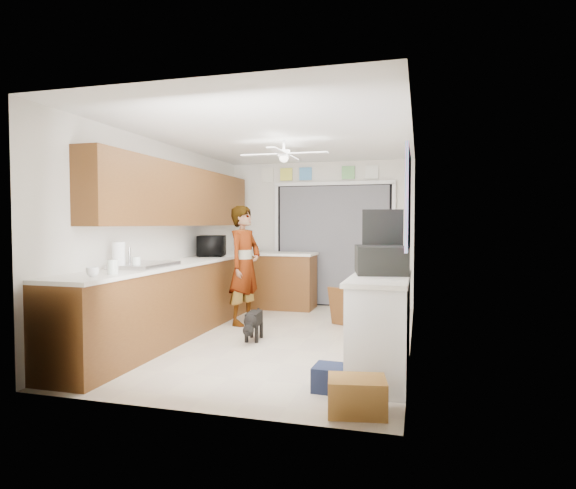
# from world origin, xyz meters

# --- Properties ---
(floor) EXTENTS (5.00, 5.00, 0.00)m
(floor) POSITION_xyz_m (0.00, 0.00, 0.00)
(floor) COLOR #BDAC98
(floor) RESTS_ON ground
(ceiling) EXTENTS (5.00, 5.00, 0.00)m
(ceiling) POSITION_xyz_m (0.00, 0.00, 2.50)
(ceiling) COLOR white
(ceiling) RESTS_ON ground
(wall_back) EXTENTS (3.20, 0.00, 3.20)m
(wall_back) POSITION_xyz_m (0.00, 2.50, 1.25)
(wall_back) COLOR silver
(wall_back) RESTS_ON ground
(wall_front) EXTENTS (3.20, 0.00, 3.20)m
(wall_front) POSITION_xyz_m (0.00, -2.50, 1.25)
(wall_front) COLOR silver
(wall_front) RESTS_ON ground
(wall_left) EXTENTS (0.00, 5.00, 5.00)m
(wall_left) POSITION_xyz_m (-1.60, 0.00, 1.25)
(wall_left) COLOR silver
(wall_left) RESTS_ON ground
(wall_right) EXTENTS (0.00, 5.00, 5.00)m
(wall_right) POSITION_xyz_m (1.60, 0.00, 1.25)
(wall_right) COLOR silver
(wall_right) RESTS_ON ground
(left_base_cabinets) EXTENTS (0.60, 4.80, 0.90)m
(left_base_cabinets) POSITION_xyz_m (-1.30, 0.00, 0.45)
(left_base_cabinets) COLOR brown
(left_base_cabinets) RESTS_ON floor
(left_countertop) EXTENTS (0.62, 4.80, 0.04)m
(left_countertop) POSITION_xyz_m (-1.29, 0.00, 0.92)
(left_countertop) COLOR white
(left_countertop) RESTS_ON left_base_cabinets
(upper_cabinets) EXTENTS (0.32, 4.00, 0.80)m
(upper_cabinets) POSITION_xyz_m (-1.44, 0.20, 1.80)
(upper_cabinets) COLOR brown
(upper_cabinets) RESTS_ON wall_left
(sink_basin) EXTENTS (0.50, 0.76, 0.06)m
(sink_basin) POSITION_xyz_m (-1.29, -1.00, 0.95)
(sink_basin) COLOR silver
(sink_basin) RESTS_ON left_countertop
(faucet) EXTENTS (0.03, 0.03, 0.22)m
(faucet) POSITION_xyz_m (-1.48, -1.00, 1.05)
(faucet) COLOR silver
(faucet) RESTS_ON left_countertop
(peninsula_base) EXTENTS (1.00, 0.60, 0.90)m
(peninsula_base) POSITION_xyz_m (-0.50, 2.00, 0.45)
(peninsula_base) COLOR brown
(peninsula_base) RESTS_ON floor
(peninsula_top) EXTENTS (1.04, 0.64, 0.04)m
(peninsula_top) POSITION_xyz_m (-0.50, 2.00, 0.92)
(peninsula_top) COLOR white
(peninsula_top) RESTS_ON peninsula_base
(back_opening_recess) EXTENTS (2.00, 0.06, 2.10)m
(back_opening_recess) POSITION_xyz_m (0.25, 2.47, 1.05)
(back_opening_recess) COLOR black
(back_opening_recess) RESTS_ON wall_back
(curtain_panel) EXTENTS (1.90, 0.03, 2.05)m
(curtain_panel) POSITION_xyz_m (0.25, 2.43, 1.05)
(curtain_panel) COLOR slate
(curtain_panel) RESTS_ON wall_back
(door_trim_left) EXTENTS (0.06, 0.04, 2.10)m
(door_trim_left) POSITION_xyz_m (-0.77, 2.44, 1.05)
(door_trim_left) COLOR white
(door_trim_left) RESTS_ON wall_back
(door_trim_right) EXTENTS (0.06, 0.04, 2.10)m
(door_trim_right) POSITION_xyz_m (1.27, 2.44, 1.05)
(door_trim_right) COLOR white
(door_trim_right) RESTS_ON wall_back
(door_trim_head) EXTENTS (2.10, 0.04, 0.06)m
(door_trim_head) POSITION_xyz_m (0.25, 2.44, 2.12)
(door_trim_head) COLOR white
(door_trim_head) RESTS_ON wall_back
(header_frame_0) EXTENTS (0.22, 0.02, 0.22)m
(header_frame_0) POSITION_xyz_m (-0.60, 2.47, 2.30)
(header_frame_0) COLOR #EAEB4E
(header_frame_0) RESTS_ON wall_back
(header_frame_1) EXTENTS (0.22, 0.02, 0.22)m
(header_frame_1) POSITION_xyz_m (-0.25, 2.47, 2.30)
(header_frame_1) COLOR #519AD9
(header_frame_1) RESTS_ON wall_back
(header_frame_3) EXTENTS (0.22, 0.02, 0.22)m
(header_frame_3) POSITION_xyz_m (0.50, 2.47, 2.30)
(header_frame_3) COLOR #73C06E
(header_frame_3) RESTS_ON wall_back
(header_frame_4) EXTENTS (0.22, 0.02, 0.22)m
(header_frame_4) POSITION_xyz_m (0.90, 2.47, 2.30)
(header_frame_4) COLOR white
(header_frame_4) RESTS_ON wall_back
(route66_sign) EXTENTS (0.22, 0.02, 0.26)m
(route66_sign) POSITION_xyz_m (-0.95, 2.47, 2.30)
(route66_sign) COLOR silver
(route66_sign) RESTS_ON wall_back
(right_counter_base) EXTENTS (0.50, 1.40, 0.90)m
(right_counter_base) POSITION_xyz_m (1.35, -1.20, 0.45)
(right_counter_base) COLOR white
(right_counter_base) RESTS_ON floor
(right_counter_top) EXTENTS (0.54, 1.44, 0.04)m
(right_counter_top) POSITION_xyz_m (1.34, -1.20, 0.92)
(right_counter_top) COLOR white
(right_counter_top) RESTS_ON right_counter_base
(abstract_painting) EXTENTS (0.03, 1.15, 0.95)m
(abstract_painting) POSITION_xyz_m (1.58, -1.00, 1.65)
(abstract_painting) COLOR #FC5DD9
(abstract_painting) RESTS_ON wall_right
(ceiling_fan) EXTENTS (1.14, 1.14, 0.24)m
(ceiling_fan) POSITION_xyz_m (0.00, 0.20, 2.32)
(ceiling_fan) COLOR white
(ceiling_fan) RESTS_ON ceiling
(microwave) EXTENTS (0.53, 0.64, 0.31)m
(microwave) POSITION_xyz_m (-1.32, 0.88, 1.09)
(microwave) COLOR black
(microwave) RESTS_ON left_countertop
(cup) EXTENTS (0.13, 0.13, 0.09)m
(cup) POSITION_xyz_m (-1.20, -2.00, 0.98)
(cup) COLOR white
(cup) RESTS_ON left_countertop
(jar_a) EXTENTS (0.13, 0.13, 0.14)m
(jar_a) POSITION_xyz_m (-1.16, -1.76, 1.01)
(jar_a) COLOR silver
(jar_a) RESTS_ON left_countertop
(jar_b) EXTENTS (0.11, 0.11, 0.13)m
(jar_b) POSITION_xyz_m (-1.24, -1.23, 1.01)
(jar_b) COLOR silver
(jar_b) RESTS_ON left_countertop
(paper_towel_roll) EXTENTS (0.17, 0.17, 0.29)m
(paper_towel_roll) POSITION_xyz_m (-1.40, -1.31, 1.09)
(paper_towel_roll) COLOR white
(paper_towel_roll) RESTS_ON left_countertop
(suitcase) EXTENTS (0.57, 0.70, 0.27)m
(suitcase) POSITION_xyz_m (1.32, -0.99, 1.07)
(suitcase) COLOR black
(suitcase) RESTS_ON right_counter_top
(suitcase_rim) EXTENTS (0.53, 0.65, 0.02)m
(suitcase_rim) POSITION_xyz_m (1.32, -0.99, 0.96)
(suitcase_rim) COLOR yellow
(suitcase_rim) RESTS_ON suitcase
(suitcase_lid) EXTENTS (0.42, 0.10, 0.50)m
(suitcase_lid) POSITION_xyz_m (1.32, -0.70, 1.32)
(suitcase_lid) COLOR black
(suitcase_lid) RESTS_ON suitcase
(cardboard_box) EXTENTS (0.48, 0.39, 0.27)m
(cardboard_box) POSITION_xyz_m (1.25, -2.20, 0.13)
(cardboard_box) COLOR #B68439
(cardboard_box) RESTS_ON floor
(navy_crate) EXTENTS (0.36, 0.30, 0.21)m
(navy_crate) POSITION_xyz_m (1.00, -1.75, 0.11)
(navy_crate) COLOR #141B33
(navy_crate) RESTS_ON floor
(cabinet_door_panel) EXTENTS (0.39, 0.28, 0.54)m
(cabinet_door_panel) POSITION_xyz_m (0.65, 0.83, 0.27)
(cabinet_door_panel) COLOR brown
(cabinet_door_panel) RESTS_ON floor
(man) EXTENTS (0.54, 0.69, 1.68)m
(man) POSITION_xyz_m (-0.70, 0.61, 0.84)
(man) COLOR white
(man) RESTS_ON floor
(dog) EXTENTS (0.26, 0.51, 0.39)m
(dog) POSITION_xyz_m (-0.26, -0.24, 0.20)
(dog) COLOR black
(dog) RESTS_ON floor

